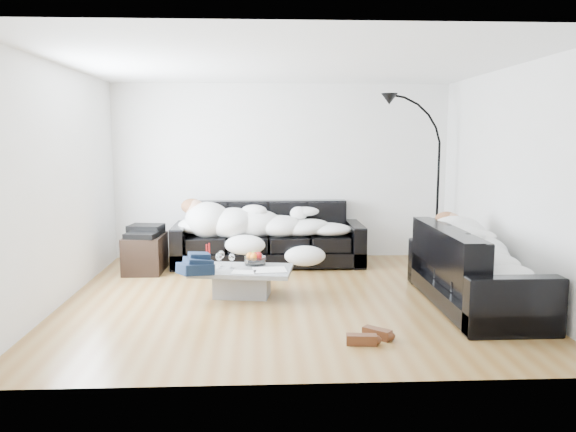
{
  "coord_description": "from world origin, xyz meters",
  "views": [
    {
      "loc": [
        -0.31,
        -6.18,
        1.81
      ],
      "look_at": [
        0.0,
        0.3,
        0.9
      ],
      "focal_mm": 35.0,
      "sensor_mm": 36.0,
      "label": 1
    }
  ],
  "objects_px": {
    "fruit_bowl": "(255,258)",
    "sleeper_right": "(476,248)",
    "wine_glass_c": "(232,261)",
    "candle_right": "(209,253)",
    "coffee_table": "(242,282)",
    "av_cabinet": "(145,253)",
    "stereo": "(144,231)",
    "sleeper_back": "(268,220)",
    "shoes": "(369,336)",
    "sofa_right": "(475,267)",
    "wine_glass_b": "(219,261)",
    "floor_lamp": "(438,190)",
    "wine_glass_a": "(221,259)",
    "candle_left": "(207,255)",
    "sofa_back": "(268,234)"
  },
  "relations": [
    {
      "from": "fruit_bowl",
      "to": "candle_left",
      "type": "bearing_deg",
      "value": -179.86
    },
    {
      "from": "candle_right",
      "to": "sofa_right",
      "type": "bearing_deg",
      "value": -14.39
    },
    {
      "from": "sofa_back",
      "to": "sofa_right",
      "type": "distance_m",
      "value": 3.06
    },
    {
      "from": "fruit_bowl",
      "to": "sleeper_right",
      "type": "bearing_deg",
      "value": -15.82
    },
    {
      "from": "wine_glass_c",
      "to": "candle_right",
      "type": "height_order",
      "value": "candle_right"
    },
    {
      "from": "fruit_bowl",
      "to": "sofa_back",
      "type": "bearing_deg",
      "value": 83.12
    },
    {
      "from": "sofa_back",
      "to": "candle_left",
      "type": "relative_size",
      "value": 10.98
    },
    {
      "from": "wine_glass_c",
      "to": "wine_glass_b",
      "type": "bearing_deg",
      "value": -178.78
    },
    {
      "from": "sofa_back",
      "to": "av_cabinet",
      "type": "xyz_separation_m",
      "value": [
        -1.68,
        -0.37,
        -0.19
      ]
    },
    {
      "from": "coffee_table",
      "to": "av_cabinet",
      "type": "height_order",
      "value": "av_cabinet"
    },
    {
      "from": "shoes",
      "to": "fruit_bowl",
      "type": "bearing_deg",
      "value": 138.74
    },
    {
      "from": "sofa_back",
      "to": "wine_glass_a",
      "type": "distance_m",
      "value": 1.63
    },
    {
      "from": "fruit_bowl",
      "to": "av_cabinet",
      "type": "distance_m",
      "value": 1.86
    },
    {
      "from": "candle_right",
      "to": "stereo",
      "type": "height_order",
      "value": "stereo"
    },
    {
      "from": "sofa_right",
      "to": "floor_lamp",
      "type": "distance_m",
      "value": 2.16
    },
    {
      "from": "candle_left",
      "to": "floor_lamp",
      "type": "relative_size",
      "value": 0.12
    },
    {
      "from": "shoes",
      "to": "sofa_right",
      "type": "bearing_deg",
      "value": 54.99
    },
    {
      "from": "fruit_bowl",
      "to": "wine_glass_a",
      "type": "relative_size",
      "value": 1.39
    },
    {
      "from": "candle_left",
      "to": "candle_right",
      "type": "height_order",
      "value": "candle_left"
    },
    {
      "from": "candle_left",
      "to": "floor_lamp",
      "type": "distance_m",
      "value": 3.5
    },
    {
      "from": "wine_glass_b",
      "to": "floor_lamp",
      "type": "xyz_separation_m",
      "value": [
        3.0,
        1.56,
        0.65
      ]
    },
    {
      "from": "wine_glass_a",
      "to": "wine_glass_c",
      "type": "xyz_separation_m",
      "value": [
        0.13,
        -0.1,
        -0.01
      ]
    },
    {
      "from": "sleeper_back",
      "to": "wine_glass_c",
      "type": "xyz_separation_m",
      "value": [
        -0.44,
        -1.58,
        -0.24
      ]
    },
    {
      "from": "wine_glass_c",
      "to": "floor_lamp",
      "type": "xyz_separation_m",
      "value": [
        2.86,
        1.55,
        0.65
      ]
    },
    {
      "from": "fruit_bowl",
      "to": "coffee_table",
      "type": "bearing_deg",
      "value": -127.88
    },
    {
      "from": "sofa_right",
      "to": "candle_right",
      "type": "bearing_deg",
      "value": 75.61
    },
    {
      "from": "coffee_table",
      "to": "candle_right",
      "type": "height_order",
      "value": "candle_right"
    },
    {
      "from": "coffee_table",
      "to": "stereo",
      "type": "bearing_deg",
      "value": 136.71
    },
    {
      "from": "wine_glass_a",
      "to": "wine_glass_c",
      "type": "relative_size",
      "value": 1.07
    },
    {
      "from": "coffee_table",
      "to": "candle_right",
      "type": "distance_m",
      "value": 0.55
    },
    {
      "from": "sleeper_back",
      "to": "sofa_right",
      "type": "bearing_deg",
      "value": -43.41
    },
    {
      "from": "sleeper_right",
      "to": "coffee_table",
      "type": "height_order",
      "value": "sleeper_right"
    },
    {
      "from": "sleeper_right",
      "to": "candle_left",
      "type": "relative_size",
      "value": 7.37
    },
    {
      "from": "sofa_back",
      "to": "floor_lamp",
      "type": "xyz_separation_m",
      "value": [
        2.42,
        -0.08,
        0.62
      ]
    },
    {
      "from": "wine_glass_a",
      "to": "stereo",
      "type": "relative_size",
      "value": 0.41
    },
    {
      "from": "sofa_back",
      "to": "candle_right",
      "type": "bearing_deg",
      "value": -117.43
    },
    {
      "from": "wine_glass_a",
      "to": "floor_lamp",
      "type": "xyz_separation_m",
      "value": [
        2.98,
        1.45,
        0.65
      ]
    },
    {
      "from": "sleeper_right",
      "to": "av_cabinet",
      "type": "relative_size",
      "value": 2.49
    },
    {
      "from": "sleeper_right",
      "to": "wine_glass_a",
      "type": "height_order",
      "value": "sleeper_right"
    },
    {
      "from": "sleeper_back",
      "to": "av_cabinet",
      "type": "bearing_deg",
      "value": -169.07
    },
    {
      "from": "sofa_back",
      "to": "sofa_right",
      "type": "bearing_deg",
      "value": -44.09
    },
    {
      "from": "wine_glass_c",
      "to": "stereo",
      "type": "xyz_separation_m",
      "value": [
        -1.24,
        1.26,
        0.15
      ]
    },
    {
      "from": "candle_right",
      "to": "floor_lamp",
      "type": "bearing_deg",
      "value": 22.54
    },
    {
      "from": "sleeper_right",
      "to": "stereo",
      "type": "relative_size",
      "value": 4.11
    },
    {
      "from": "floor_lamp",
      "to": "fruit_bowl",
      "type": "bearing_deg",
      "value": -142.14
    },
    {
      "from": "sleeper_back",
      "to": "fruit_bowl",
      "type": "bearing_deg",
      "value": -97.12
    },
    {
      "from": "sleeper_right",
      "to": "wine_glass_b",
      "type": "distance_m",
      "value": 2.84
    },
    {
      "from": "wine_glass_c",
      "to": "shoes",
      "type": "bearing_deg",
      "value": -49.67
    },
    {
      "from": "wine_glass_c",
      "to": "av_cabinet",
      "type": "bearing_deg",
      "value": 134.54
    },
    {
      "from": "coffee_table",
      "to": "wine_glass_a",
      "type": "distance_m",
      "value": 0.37
    }
  ]
}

